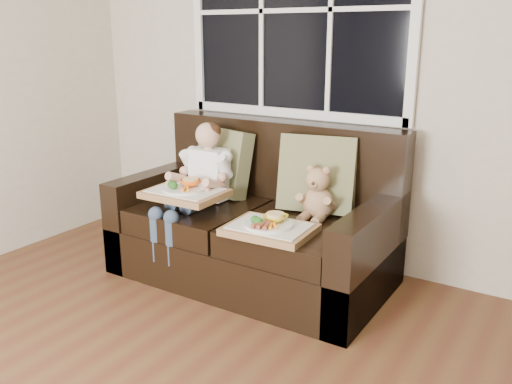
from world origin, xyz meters
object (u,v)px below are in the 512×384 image
Objects in this scene: loveseat at (257,229)px; child at (200,177)px; teddy_bear at (317,197)px; tray_left at (186,191)px; tray_right at (270,228)px.

child is at bearing -162.12° from loveseat.
teddy_bear is 0.70× the size of tray_left.
tray_left is 0.98× the size of tray_right.
teddy_bear is 0.80m from tray_left.
child reaches higher than teddy_bear.
tray_right is (0.30, -0.35, 0.17)m from loveseat.
tray_right is at bearing -19.43° from child.
loveseat is 2.15× the size of child.
loveseat is 5.09× the size of teddy_bear.
child is at bearing 96.75° from tray_left.
tray_left reaches higher than tray_right.
teddy_bear is at bearing 10.53° from child.
loveseat is at bearing 178.69° from teddy_bear.
loveseat is at bearing 17.88° from child.
teddy_bear is 0.69× the size of tray_right.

